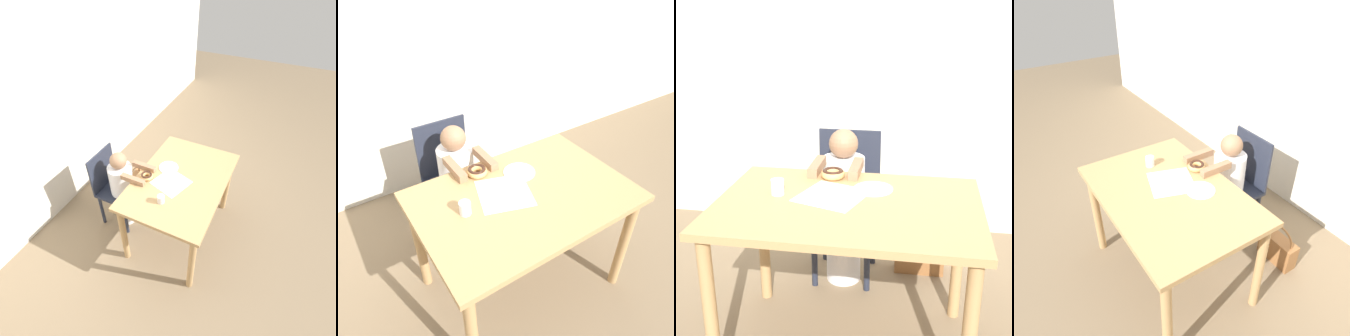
{
  "view_description": "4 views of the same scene",
  "coord_description": "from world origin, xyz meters",
  "views": [
    {
      "loc": [
        -1.65,
        -0.66,
        2.46
      ],
      "look_at": [
        -0.04,
        0.12,
        0.9
      ],
      "focal_mm": 28.0,
      "sensor_mm": 36.0,
      "label": 1
    },
    {
      "loc": [
        -0.82,
        -1.08,
        1.95
      ],
      "look_at": [
        -0.04,
        0.12,
        0.9
      ],
      "focal_mm": 35.0,
      "sensor_mm": 36.0,
      "label": 2
    },
    {
      "loc": [
        0.31,
        -1.88,
        1.61
      ],
      "look_at": [
        -0.04,
        0.12,
        0.9
      ],
      "focal_mm": 50.0,
      "sensor_mm": 36.0,
      "label": 3
    },
    {
      "loc": [
        1.42,
        -0.82,
        2.07
      ],
      "look_at": [
        -0.04,
        0.12,
        0.9
      ],
      "focal_mm": 35.0,
      "sensor_mm": 36.0,
      "label": 4
    }
  ],
  "objects": [
    {
      "name": "ground_plane",
      "position": [
        0.0,
        0.0,
        0.0
      ],
      "size": [
        12.0,
        12.0,
        0.0
      ],
      "primitive_type": "plane",
      "color": "#7A664C"
    },
    {
      "name": "wall_back",
      "position": [
        0.0,
        1.42,
        1.25
      ],
      "size": [
        8.0,
        0.05,
        2.5
      ],
      "color": "silver",
      "rests_on": "ground_plane"
    },
    {
      "name": "dining_table",
      "position": [
        0.0,
        0.0,
        0.67
      ],
      "size": [
        1.18,
        0.81,
        0.78
      ],
      "color": "tan",
      "rests_on": "ground_plane"
    },
    {
      "name": "chair",
      "position": [
        -0.12,
        0.72,
        0.46
      ],
      "size": [
        0.38,
        0.38,
        0.89
      ],
      "color": "#232838",
      "rests_on": "ground_plane"
    },
    {
      "name": "child_figure",
      "position": [
        -0.12,
        0.6,
        0.48
      ],
      "size": [
        0.26,
        0.46,
        0.95
      ],
      "color": "white",
      "rests_on": "ground_plane"
    },
    {
      "name": "donut",
      "position": [
        -0.12,
        0.3,
        0.8
      ],
      "size": [
        0.12,
        0.12,
        0.05
      ],
      "color": "tan",
      "rests_on": "dining_table"
    },
    {
      "name": "napkin",
      "position": [
        -0.08,
        0.07,
        0.78
      ],
      "size": [
        0.36,
        0.36,
        0.0
      ],
      "color": "white",
      "rests_on": "dining_table"
    },
    {
      "name": "handbag",
      "position": [
        0.34,
        0.77,
        0.12
      ],
      "size": [
        0.3,
        0.11,
        0.34
      ],
      "color": "brown",
      "rests_on": "ground_plane"
    },
    {
      "name": "cup",
      "position": [
        -0.33,
        0.04,
        0.82
      ],
      "size": [
        0.06,
        0.06,
        0.07
      ],
      "color": "white",
      "rests_on": "dining_table"
    },
    {
      "name": "plate",
      "position": [
        0.09,
        0.18,
        0.78
      ],
      "size": [
        0.19,
        0.19,
        0.01
      ],
      "color": "white",
      "rests_on": "dining_table"
    }
  ]
}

